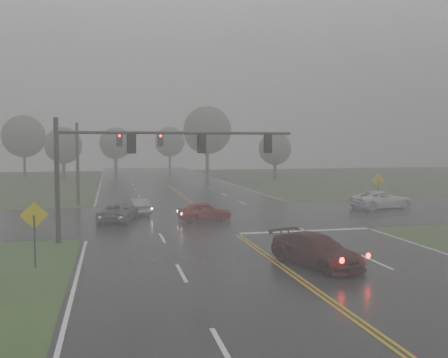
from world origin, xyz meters
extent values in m
plane|color=#2D431D|center=(0.00, 0.00, 0.00)|extent=(180.00, 180.00, 0.00)
cube|color=black|center=(0.00, 20.00, 0.00)|extent=(18.00, 160.00, 0.02)
cube|color=black|center=(0.00, 22.00, 0.00)|extent=(120.00, 14.00, 0.02)
cube|color=white|center=(4.50, 14.40, 0.00)|extent=(8.50, 0.50, 0.01)
imported|color=black|center=(1.53, 5.91, 0.00)|extent=(3.48, 5.22, 1.41)
imported|color=maroon|center=(-0.87, 20.07, 0.00)|extent=(3.92, 1.77, 1.31)
imported|color=#94969B|center=(-5.29, 24.39, 0.00)|extent=(1.77, 3.87, 1.23)
imported|color=#525559|center=(-6.86, 21.17, 0.00)|extent=(3.22, 5.02, 1.29)
imported|color=white|center=(14.89, 23.24, 0.00)|extent=(5.64, 3.20, 1.49)
cylinder|color=black|center=(-10.20, 13.95, 3.44)|extent=(0.27, 0.27, 6.89)
cylinder|color=black|center=(-10.20, 13.95, 6.12)|extent=(0.17, 0.17, 0.77)
cylinder|color=black|center=(-3.49, 13.95, 6.08)|extent=(13.42, 0.17, 0.17)
cube|color=black|center=(-6.17, 13.95, 5.50)|extent=(0.33, 0.27, 1.00)
cube|color=black|center=(-6.17, 14.11, 5.50)|extent=(0.53, 0.03, 1.20)
cube|color=black|center=(-2.15, 13.95, 5.50)|extent=(0.33, 0.27, 1.00)
cube|color=black|center=(-2.15, 14.11, 5.50)|extent=(0.53, 0.03, 1.20)
cube|color=black|center=(1.88, 13.95, 5.50)|extent=(0.33, 0.27, 1.00)
cube|color=black|center=(1.88, 14.11, 5.50)|extent=(0.53, 0.03, 1.20)
cylinder|color=black|center=(-10.20, 31.26, 3.66)|extent=(0.28, 0.28, 7.33)
cylinder|color=black|center=(-10.20, 31.26, 6.51)|extent=(0.18, 0.18, 0.81)
cylinder|color=black|center=(-4.10, 31.26, 6.46)|extent=(12.21, 0.18, 0.18)
cube|color=black|center=(-6.54, 31.26, 5.85)|extent=(0.35, 0.28, 1.07)
cube|color=black|center=(-6.54, 31.43, 5.85)|extent=(0.56, 0.03, 1.27)
cylinder|color=#FF0C05|center=(-6.54, 31.10, 6.19)|extent=(0.22, 0.06, 0.22)
cube|color=black|center=(-2.88, 31.26, 5.85)|extent=(0.35, 0.28, 1.07)
cube|color=black|center=(-2.88, 31.43, 5.85)|extent=(0.56, 0.03, 1.27)
cylinder|color=#FF0C05|center=(-2.88, 31.10, 6.19)|extent=(0.22, 0.06, 0.22)
cube|color=black|center=(0.79, 31.26, 5.85)|extent=(0.35, 0.28, 1.07)
cube|color=black|center=(0.79, 31.43, 5.85)|extent=(0.56, 0.03, 1.27)
cylinder|color=#FF0C05|center=(0.79, 31.10, 6.19)|extent=(0.22, 0.06, 0.22)
cylinder|color=black|center=(-10.65, 8.47, 1.16)|extent=(0.08, 0.08, 2.31)
cube|color=#CAB70B|center=(-10.65, 8.50, 2.31)|extent=(1.20, 0.28, 1.22)
cylinder|color=black|center=(14.84, 23.74, 1.17)|extent=(0.08, 0.08, 2.35)
cube|color=#CAB70B|center=(14.84, 23.77, 2.35)|extent=(1.23, 0.11, 1.23)
cylinder|color=#352B22|center=(-14.16, 62.69, 1.53)|extent=(0.54, 0.54, 3.05)
sphere|color=#3D5337|center=(-14.16, 62.69, 5.25)|extent=(5.42, 5.42, 5.42)
cylinder|color=#352B22|center=(8.40, 67.39, 2.25)|extent=(0.62, 0.62, 4.51)
sphere|color=#3D5337|center=(8.40, 67.39, 7.77)|extent=(8.02, 8.02, 8.02)
cylinder|color=#352B22|center=(-6.47, 77.69, 1.63)|extent=(0.58, 0.58, 3.25)
sphere|color=#3D5337|center=(-6.47, 77.69, 5.60)|extent=(5.78, 5.78, 5.78)
cylinder|color=#352B22|center=(16.76, 56.94, 1.38)|extent=(0.53, 0.53, 2.76)
sphere|color=#3D5337|center=(16.76, 56.94, 4.75)|extent=(4.90, 4.90, 4.90)
cylinder|color=#352B22|center=(-21.16, 72.42, 1.95)|extent=(0.50, 0.50, 3.90)
sphere|color=#3D5337|center=(-21.16, 72.42, 6.72)|extent=(6.94, 6.94, 6.94)
cylinder|color=#352B22|center=(4.57, 88.42, 1.72)|extent=(0.54, 0.54, 3.45)
sphere|color=#3D5337|center=(4.57, 88.42, 5.94)|extent=(6.13, 6.13, 6.13)
camera|label=1|loc=(-7.32, -14.51, 5.43)|focal=40.00mm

